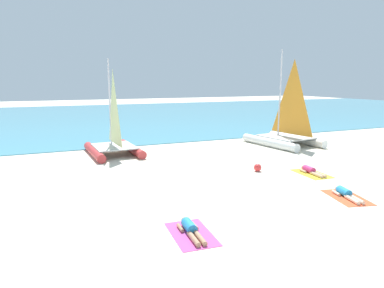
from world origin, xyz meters
TOP-DOWN VIEW (x-y plane):
  - ground_plane at (0.00, 10.00)m, footprint 120.00×120.00m
  - ocean_water at (0.00, 32.05)m, footprint 120.00×40.00m
  - sailboat_red at (-2.99, 10.03)m, footprint 2.90×4.34m
  - sailboat_white at (8.07, 8.60)m, footprint 3.68×5.15m
  - towel_left at (-2.92, -1.43)m, footprint 1.23×1.97m
  - sunbather_left at (-2.92, -1.36)m, footprint 0.57×1.57m
  - towel_middle at (3.57, -0.84)m, footprint 1.54×2.11m
  - sunbather_middle at (3.58, -0.78)m, footprint 0.77×1.55m
  - towel_right at (4.68, 2.24)m, footprint 1.23×1.97m
  - sunbather_right at (4.68, 2.31)m, footprint 0.57×1.57m
  - beach_ball at (2.62, 3.60)m, footprint 0.36×0.36m

SIDE VIEW (x-z plane):
  - ground_plane at x=0.00m, z-range 0.00..0.00m
  - towel_left at x=-2.92m, z-range 0.00..0.01m
  - towel_middle at x=3.57m, z-range 0.00..0.01m
  - towel_right at x=4.68m, z-range 0.00..0.01m
  - ocean_water at x=0.00m, z-range 0.00..0.05m
  - sunbather_left at x=-2.92m, z-range -0.02..0.28m
  - sunbather_middle at x=3.58m, z-range -0.02..0.28m
  - sunbather_right at x=4.68m, z-range -0.02..0.28m
  - beach_ball at x=2.62m, z-range 0.00..0.36m
  - sailboat_red at x=-2.99m, z-range -1.92..3.56m
  - sailboat_white at x=8.07m, z-range -2.19..4.05m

